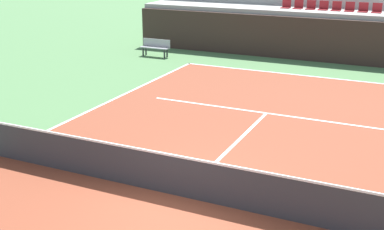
{
  "coord_description": "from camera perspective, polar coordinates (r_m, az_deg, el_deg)",
  "views": [
    {
      "loc": [
        4.44,
        -8.94,
        5.28
      ],
      "look_at": [
        -0.66,
        2.0,
        1.2
      ],
      "focal_mm": 47.21,
      "sensor_mm": 36.0,
      "label": 1
    }
  ],
  "objects": [
    {
      "name": "player_bench",
      "position": [
        25.29,
        -4.14,
        7.75
      ],
      "size": [
        1.5,
        0.4,
        0.85
      ],
      "color": "#99999E",
      "rests_on": "ground_plane"
    },
    {
      "name": "stands_tier_upper",
      "position": [
        28.31,
        16.03,
        10.49
      ],
      "size": [
        19.29,
        2.4,
        3.19
      ],
      "primitive_type": "cube",
      "color": "#9E9E99",
      "rests_on": "ground_plane"
    },
    {
      "name": "back_wall",
      "position": [
        24.75,
        14.43,
        8.18
      ],
      "size": [
        19.29,
        0.3,
        2.03
      ],
      "primitive_type": "cube",
      "color": "#33231E",
      "rests_on": "ground_plane"
    },
    {
      "name": "baseline_far",
      "position": [
        21.99,
        12.65,
        4.36
      ],
      "size": [
        11.0,
        0.1,
        0.0
      ],
      "primitive_type": "cube",
      "color": "white",
      "rests_on": "court_surface"
    },
    {
      "name": "seating_row_lower",
      "position": [
        25.96,
        15.31,
        11.62
      ],
      "size": [
        4.79,
        0.44,
        0.44
      ],
      "color": "maroon",
      "rests_on": "stands_tier_lower"
    },
    {
      "name": "stands_tier_lower",
      "position": [
        26.04,
        15.04,
        8.87
      ],
      "size": [
        19.29,
        2.4,
        2.25
      ],
      "primitive_type": "cube",
      "color": "#9E9E99",
      "rests_on": "ground_plane"
    },
    {
      "name": "service_line_far",
      "position": [
        16.81,
        8.41,
        0.21
      ],
      "size": [
        8.26,
        0.1,
        0.0
      ],
      "primitive_type": "cube",
      "color": "white",
      "rests_on": "court_surface"
    },
    {
      "name": "court_surface",
      "position": [
        11.29,
        -1.26,
        -9.19
      ],
      "size": [
        11.0,
        24.0,
        0.01
      ],
      "primitive_type": "cube",
      "color": "brown",
      "rests_on": "ground_plane"
    },
    {
      "name": "centre_service_line",
      "position": [
        13.95,
        4.55,
        -3.56
      ],
      "size": [
        0.1,
        6.4,
        0.0
      ],
      "primitive_type": "cube",
      "color": "white",
      "rests_on": "court_surface"
    },
    {
      "name": "ground_plane",
      "position": [
        11.29,
        -1.26,
        -9.21
      ],
      "size": [
        80.0,
        80.0,
        0.0
      ],
      "primitive_type": "plane",
      "color": "#477042"
    },
    {
      "name": "tennis_net",
      "position": [
        11.06,
        -1.28,
        -6.88
      ],
      "size": [
        11.08,
        0.08,
        1.07
      ],
      "color": "black",
      "rests_on": "court_surface"
    }
  ]
}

